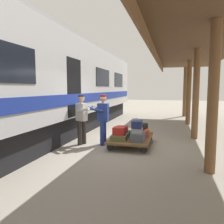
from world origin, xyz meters
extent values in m
plane|color=gray|center=(0.00, 0.00, 0.00)|extent=(60.00, 60.00, 0.00)
cylinder|color=brown|center=(-2.26, -8.88, 1.70)|extent=(0.24, 0.24, 3.40)
cylinder|color=brown|center=(-2.26, -5.33, 1.70)|extent=(0.24, 0.24, 3.40)
cylinder|color=brown|center=(-2.26, -1.78, 1.70)|extent=(0.24, 0.24, 3.40)
cylinder|color=brown|center=(-2.26, 1.78, 1.70)|extent=(0.24, 0.24, 3.40)
cube|color=#4E3520|center=(-2.26, 0.00, 3.48)|extent=(3.20, 18.56, 0.16)
cube|color=brown|center=(-0.71, 0.00, 3.25)|extent=(0.08, 18.56, 0.30)
cube|color=#B7BABF|center=(3.39, 0.00, 2.35)|extent=(3.00, 18.89, 2.90)
cube|color=black|center=(3.39, 0.00, 0.45)|extent=(2.55, 17.95, 0.90)
cube|color=#99999E|center=(3.39, 0.00, 3.90)|extent=(2.76, 18.52, 0.20)
cube|color=navy|center=(1.88, 0.00, 1.55)|extent=(0.03, 18.52, 0.36)
cube|color=black|center=(1.88, -6.61, 2.45)|extent=(0.02, 2.08, 0.84)
cube|color=black|center=(1.88, -3.31, 2.45)|extent=(0.02, 2.08, 0.84)
cube|color=black|center=(1.88, 3.31, 2.45)|extent=(0.02, 2.08, 0.84)
cube|color=black|center=(1.94, 0.00, 1.95)|extent=(0.12, 1.10, 2.00)
cube|color=brown|center=(-0.10, -0.16, 0.25)|extent=(1.31, 2.01, 0.07)
cylinder|color=black|center=(-0.62, 0.64, 0.11)|extent=(0.22, 0.05, 0.22)
cylinder|color=black|center=(0.43, 0.64, 0.11)|extent=(0.22, 0.05, 0.22)
cylinder|color=black|center=(-0.62, -0.97, 0.11)|extent=(0.22, 0.05, 0.22)
cylinder|color=black|center=(0.43, -0.97, 0.11)|extent=(0.22, 0.05, 0.22)
cube|color=#4C515B|center=(-0.39, 0.39, 0.42)|extent=(0.40, 0.50, 0.26)
cube|color=#CC6B23|center=(-0.39, -0.72, 0.38)|extent=(0.58, 0.57, 0.19)
cube|color=#1E666B|center=(0.20, -0.16, 0.37)|extent=(0.49, 0.67, 0.16)
cube|color=brown|center=(0.20, 0.39, 0.37)|extent=(0.51, 0.54, 0.17)
cube|color=beige|center=(0.20, -0.72, 0.37)|extent=(0.50, 0.47, 0.17)
cube|color=maroon|center=(-0.39, -0.16, 0.39)|extent=(0.49, 0.55, 0.20)
cube|color=#9EA0A5|center=(-0.38, 0.36, 0.62)|extent=(0.33, 0.39, 0.15)
cube|color=black|center=(-0.35, -0.72, 0.57)|extent=(0.44, 0.54, 0.18)
cube|color=maroon|center=(0.22, -0.17, 0.54)|extent=(0.43, 0.51, 0.18)
cube|color=navy|center=(-0.37, 0.37, 0.81)|extent=(0.30, 0.41, 0.23)
cube|color=#AD231E|center=(0.19, 0.38, 0.58)|extent=(0.39, 0.39, 0.25)
cylinder|color=navy|center=(0.86, -0.10, 0.41)|extent=(0.16, 0.16, 0.82)
cylinder|color=navy|center=(0.85, 0.10, 0.41)|extent=(0.16, 0.16, 0.82)
cube|color=navy|center=(0.85, 0.00, 1.12)|extent=(0.36, 0.22, 0.60)
cylinder|color=tan|center=(0.85, 0.00, 1.45)|extent=(0.09, 0.09, 0.06)
sphere|color=tan|center=(0.85, 0.00, 1.59)|extent=(0.22, 0.22, 0.22)
cylinder|color=#A51919|center=(0.85, 0.00, 1.67)|extent=(0.21, 0.21, 0.06)
cylinder|color=navy|center=(1.08, -0.16, 1.22)|extent=(0.53, 0.11, 0.21)
cylinder|color=navy|center=(1.07, 0.16, 1.22)|extent=(0.53, 0.11, 0.21)
cylinder|color=#332D28|center=(1.61, 0.25, 0.41)|extent=(0.16, 0.16, 0.82)
cylinder|color=#332D28|center=(1.54, 0.06, 0.41)|extent=(0.16, 0.16, 0.82)
cube|color=silver|center=(1.58, 0.15, 1.12)|extent=(0.41, 0.33, 0.60)
cylinder|color=tan|center=(1.58, 0.15, 1.45)|extent=(0.09, 0.09, 0.06)
sphere|color=tan|center=(1.58, 0.15, 1.59)|extent=(0.22, 0.22, 0.22)
cylinder|color=#332D28|center=(1.58, 0.15, 1.67)|extent=(0.21, 0.21, 0.06)
cylinder|color=silver|center=(1.43, 0.38, 1.22)|extent=(0.53, 0.28, 0.21)
cylinder|color=silver|center=(1.31, 0.08, 1.22)|extent=(0.53, 0.28, 0.21)
camera|label=1|loc=(-1.37, 7.04, 1.92)|focal=35.09mm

